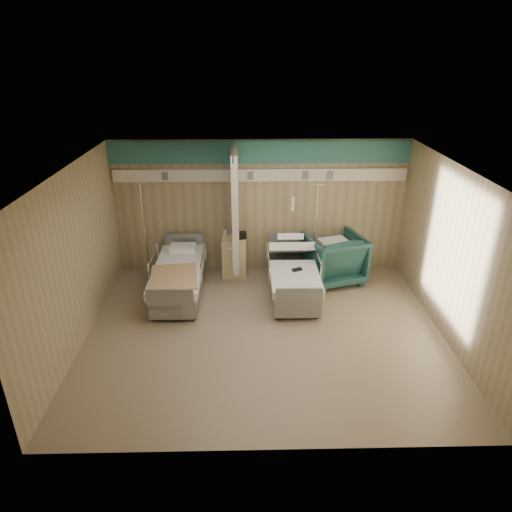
# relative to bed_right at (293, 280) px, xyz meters

# --- Properties ---
(ground) EXTENTS (6.00, 5.00, 0.00)m
(ground) POSITION_rel_bed_right_xyz_m (-0.60, -1.30, -0.32)
(ground) COLOR gray
(ground) RESTS_ON ground
(room_walls) EXTENTS (6.04, 5.04, 2.82)m
(room_walls) POSITION_rel_bed_right_xyz_m (-0.63, -1.05, 1.55)
(room_walls) COLOR tan
(room_walls) RESTS_ON ground
(bed_right) EXTENTS (1.00, 2.16, 0.63)m
(bed_right) POSITION_rel_bed_right_xyz_m (0.00, 0.00, 0.00)
(bed_right) COLOR white
(bed_right) RESTS_ON ground
(bed_left) EXTENTS (1.00, 2.16, 0.63)m
(bed_left) POSITION_rel_bed_right_xyz_m (-2.20, 0.00, 0.00)
(bed_left) COLOR white
(bed_left) RESTS_ON ground
(bedside_cabinet) EXTENTS (0.50, 0.48, 0.85)m
(bedside_cabinet) POSITION_rel_bed_right_xyz_m (-1.15, 0.90, 0.11)
(bedside_cabinet) COLOR beige
(bedside_cabinet) RESTS_ON ground
(visitor_armchair) EXTENTS (1.36, 1.38, 1.01)m
(visitor_armchair) POSITION_rel_bed_right_xyz_m (0.89, 0.60, 0.19)
(visitor_armchair) COLOR #1B4543
(visitor_armchair) RESTS_ON ground
(waffle_blanket) EXTENTS (0.68, 0.63, 0.06)m
(waffle_blanket) POSITION_rel_bed_right_xyz_m (0.89, 0.57, 0.73)
(waffle_blanket) COLOR silver
(waffle_blanket) RESTS_ON visitor_armchair
(iv_stand_right) EXTENTS (0.36, 0.36, 2.03)m
(iv_stand_right) POSITION_rel_bed_right_xyz_m (0.50, 0.71, 0.10)
(iv_stand_right) COLOR silver
(iv_stand_right) RESTS_ON ground
(iv_stand_left) EXTENTS (0.36, 0.36, 2.04)m
(iv_stand_left) POSITION_rel_bed_right_xyz_m (-2.97, 0.87, 0.10)
(iv_stand_left) COLOR silver
(iv_stand_left) RESTS_ON ground
(call_remote) EXTENTS (0.20, 0.15, 0.04)m
(call_remote) POSITION_rel_bed_right_xyz_m (0.05, -0.21, 0.34)
(call_remote) COLOR black
(call_remote) RESTS_ON bed_right
(tan_blanket) EXTENTS (0.96, 1.14, 0.04)m
(tan_blanket) POSITION_rel_bed_right_xyz_m (-2.21, -0.46, 0.33)
(tan_blanket) COLOR tan
(tan_blanket) RESTS_ON bed_left
(toiletry_bag) EXTENTS (0.27, 0.20, 0.13)m
(toiletry_bag) POSITION_rel_bed_right_xyz_m (-1.02, 0.85, 0.60)
(toiletry_bag) COLOR black
(toiletry_bag) RESTS_ON bedside_cabinet
(white_cup) EXTENTS (0.10, 0.10, 0.12)m
(white_cup) POSITION_rel_bed_right_xyz_m (-1.33, 0.99, 0.59)
(white_cup) COLOR white
(white_cup) RESTS_ON bedside_cabinet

